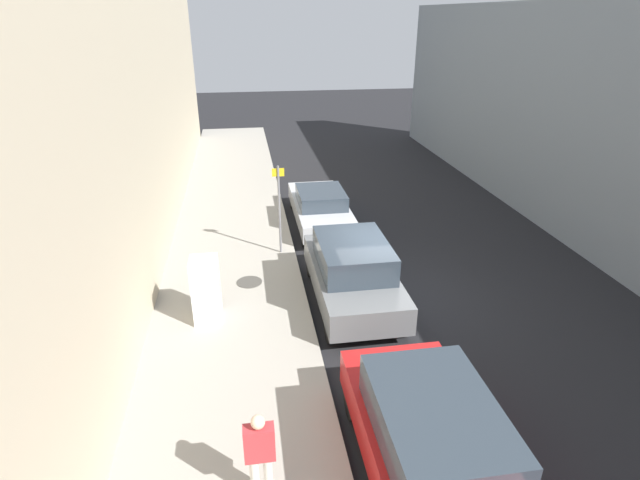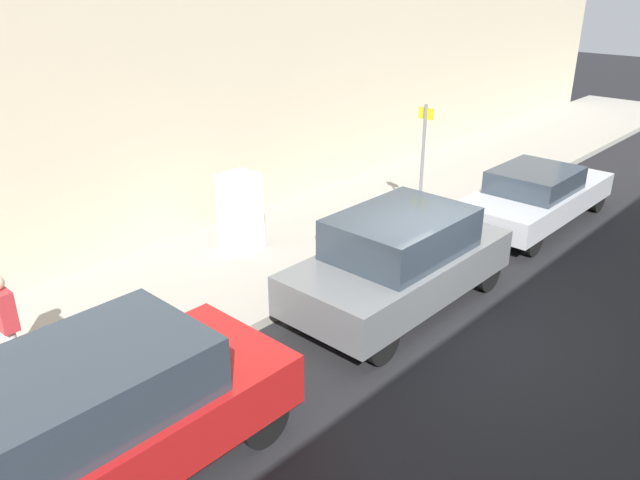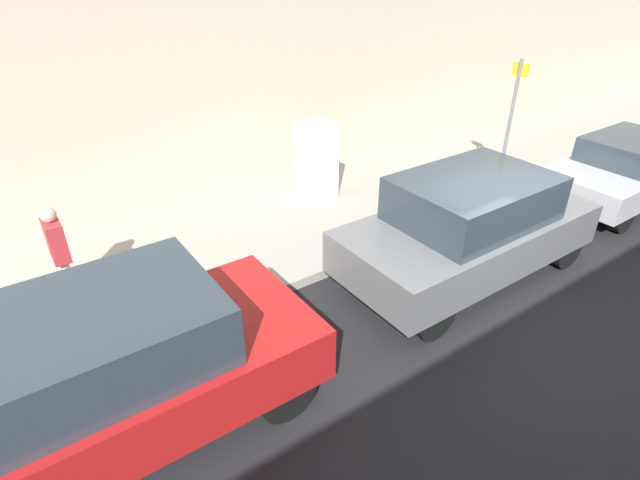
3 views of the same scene
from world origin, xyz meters
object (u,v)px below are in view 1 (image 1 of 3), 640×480
(parked_suv_gray, at_px, (353,272))
(discarded_refrigerator, at_px, (206,290))
(parked_sedan_silver, at_px, (320,207))
(street_sign_post, at_px, (279,206))
(parked_suv_red, at_px, (433,447))
(pedestrian_walking_far, at_px, (260,452))

(parked_suv_gray, bearing_deg, discarded_refrigerator, -172.70)
(parked_suv_gray, height_order, parked_sedan_silver, parked_suv_gray)
(parked_suv_gray, bearing_deg, street_sign_post, 118.49)
(parked_suv_gray, relative_size, parked_sedan_silver, 0.94)
(parked_suv_red, bearing_deg, pedestrian_walking_far, 176.37)
(discarded_refrigerator, relative_size, parked_sedan_silver, 0.34)
(street_sign_post, bearing_deg, parked_suv_red, -79.52)
(pedestrian_walking_far, distance_m, parked_suv_red, 2.64)
(discarded_refrigerator, relative_size, pedestrian_walking_far, 1.01)
(discarded_refrigerator, bearing_deg, parked_suv_red, -55.31)
(parked_sedan_silver, bearing_deg, discarded_refrigerator, -122.15)
(discarded_refrigerator, height_order, street_sign_post, street_sign_post)
(pedestrian_walking_far, bearing_deg, discarded_refrigerator, 154.63)
(parked_suv_red, xyz_separation_m, parked_sedan_silver, (0.00, 11.16, -0.21))
(parked_suv_gray, bearing_deg, pedestrian_walking_far, -115.13)
(pedestrian_walking_far, xyz_separation_m, parked_sedan_silver, (2.63, 10.99, -0.37))
(discarded_refrigerator, relative_size, parked_suv_gray, 0.36)
(street_sign_post, relative_size, parked_suv_red, 0.59)
(discarded_refrigerator, xyz_separation_m, pedestrian_walking_far, (1.04, -5.14, 0.10))
(parked_sedan_silver, bearing_deg, parked_suv_gray, -90.00)
(pedestrian_walking_far, relative_size, parked_suv_red, 0.33)
(discarded_refrigerator, distance_m, parked_sedan_silver, 6.91)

